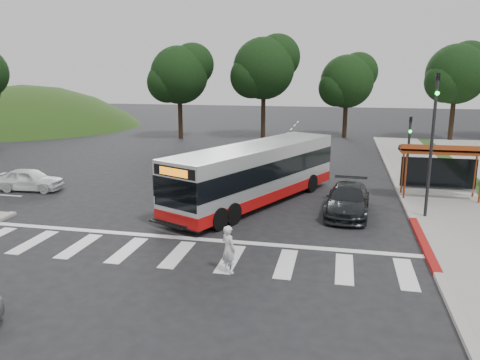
# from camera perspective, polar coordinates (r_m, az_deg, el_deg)

# --- Properties ---
(ground) EXTENTS (140.00, 140.00, 0.00)m
(ground) POSITION_cam_1_polar(r_m,az_deg,el_deg) (22.03, -3.23, -4.24)
(ground) COLOR black
(ground) RESTS_ON ground
(sidewalk_east) EXTENTS (4.00, 40.00, 0.12)m
(sidewalk_east) POSITION_cam_1_polar(r_m,az_deg,el_deg) (29.48, 22.34, -0.63)
(sidewalk_east) COLOR gray
(sidewalk_east) RESTS_ON ground
(curb_east) EXTENTS (0.30, 40.00, 0.15)m
(curb_east) POSITION_cam_1_polar(r_m,az_deg,el_deg) (29.18, 18.48, -0.42)
(curb_east) COLOR #9E9991
(curb_east) RESTS_ON ground
(curb_east_red) EXTENTS (0.32, 6.00, 0.15)m
(curb_east_red) POSITION_cam_1_polar(r_m,az_deg,el_deg) (19.66, 21.44, -7.11)
(curb_east_red) COLOR maroon
(curb_east_red) RESTS_ON ground
(hillside_nw) EXTENTS (44.00, 44.00, 10.00)m
(hillside_nw) POSITION_cam_1_polar(r_m,az_deg,el_deg) (63.14, -24.61, 5.98)
(hillside_nw) COLOR #233D13
(hillside_nw) RESTS_ON ground
(crosswalk_ladder) EXTENTS (18.00, 2.60, 0.01)m
(crosswalk_ladder) POSITION_cam_1_polar(r_m,az_deg,el_deg) (17.54, -7.62, -8.97)
(crosswalk_ladder) COLOR silver
(crosswalk_ladder) RESTS_ON ground
(bus_shelter) EXTENTS (4.20, 1.60, 2.86)m
(bus_shelter) POSITION_cam_1_polar(r_m,az_deg,el_deg) (26.22, 23.40, 2.78)
(bus_shelter) COLOR #8D3B17
(bus_shelter) RESTS_ON sidewalk_east
(traffic_signal_ne_tall) EXTENTS (0.18, 0.37, 6.50)m
(traffic_signal_ne_tall) POSITION_cam_1_polar(r_m,az_deg,el_deg) (22.26, 22.43, 5.19)
(traffic_signal_ne_tall) COLOR black
(traffic_signal_ne_tall) RESTS_ON ground
(traffic_signal_ne_short) EXTENTS (0.18, 0.37, 4.00)m
(traffic_signal_ne_short) POSITION_cam_1_polar(r_m,az_deg,el_deg) (29.30, 19.89, 4.32)
(traffic_signal_ne_short) COLOR black
(traffic_signal_ne_short) RESTS_ON ground
(tree_ne_a) EXTENTS (6.16, 5.74, 9.30)m
(tree_ne_a) POSITION_cam_1_polar(r_m,az_deg,el_deg) (49.43, 24.96, 11.74)
(tree_ne_a) COLOR black
(tree_ne_a) RESTS_ON parking_lot
(tree_north_a) EXTENTS (6.60, 6.15, 10.17)m
(tree_north_a) POSITION_cam_1_polar(r_m,az_deg,el_deg) (46.94, 3.03, 13.55)
(tree_north_a) COLOR black
(tree_north_a) RESTS_ON ground
(tree_north_b) EXTENTS (5.72, 5.33, 8.43)m
(tree_north_b) POSITION_cam_1_polar(r_m,az_deg,el_deg) (48.32, 13.00, 11.73)
(tree_north_b) COLOR black
(tree_north_b) RESTS_ON ground
(tree_north_c) EXTENTS (6.16, 5.74, 9.30)m
(tree_north_c) POSITION_cam_1_polar(r_m,az_deg,el_deg) (46.98, -7.32, 12.69)
(tree_north_c) COLOR black
(tree_north_c) RESTS_ON ground
(transit_bus) EXTENTS (7.08, 11.51, 2.98)m
(transit_bus) POSITION_cam_1_polar(r_m,az_deg,el_deg) (23.56, 1.95, 0.67)
(transit_bus) COLOR #ADAFB2
(transit_bus) RESTS_ON ground
(pedestrian) EXTENTS (0.71, 0.68, 1.63)m
(pedestrian) POSITION_cam_1_polar(r_m,az_deg,el_deg) (15.67, -1.42, -8.42)
(pedestrian) COLOR white
(pedestrian) RESTS_ON ground
(dark_sedan) EXTENTS (2.25, 4.87, 1.38)m
(dark_sedan) POSITION_cam_1_polar(r_m,az_deg,el_deg) (22.51, 13.01, -2.36)
(dark_sedan) COLOR black
(dark_sedan) RESTS_ON ground
(west_car_white) EXTENTS (3.82, 1.77, 1.26)m
(west_car_white) POSITION_cam_1_polar(r_m,az_deg,el_deg) (28.80, -24.26, 0.06)
(west_car_white) COLOR white
(west_car_white) RESTS_ON ground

